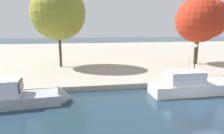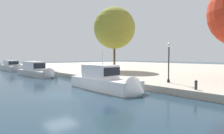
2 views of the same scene
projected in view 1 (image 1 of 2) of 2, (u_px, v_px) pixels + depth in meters
ground_plane at (216, 111)px, 16.26m from camera, size 220.00×220.00×0.00m
dock_promenade at (122, 53)px, 49.28m from camera, size 120.00×55.00×0.59m
motor_yacht_1 at (11, 98)px, 17.23m from camera, size 10.56×3.26×4.15m
motor_yacht_2 at (194, 87)px, 20.48m from camera, size 8.92×2.62×4.52m
lamp_post at (195, 55)px, 25.57m from camera, size 0.42×0.42×3.92m
tree_1 at (60, 12)px, 29.35m from camera, size 7.99×7.99×12.05m
tree_2 at (202, 19)px, 31.81m from camera, size 7.33×7.33×10.85m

